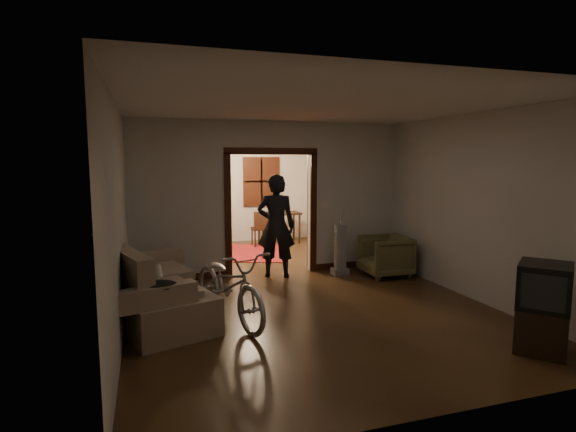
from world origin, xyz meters
name	(u,v)px	position (x,y,z in m)	size (l,w,h in m)	color
floor	(283,283)	(0.00, 0.00, 0.00)	(5.00, 8.50, 0.01)	#331F10
ceiling	(282,117)	(0.00, 0.00, 2.80)	(5.00, 8.50, 0.01)	white
wall_back	(235,188)	(0.00, 4.25, 1.40)	(5.00, 0.02, 2.80)	beige
wall_left	(125,207)	(-2.50, 0.00, 1.40)	(0.02, 8.50, 2.80)	beige
wall_right	(412,198)	(2.50, 0.00, 1.40)	(0.02, 8.50, 2.80)	beige
partition_wall	(271,199)	(0.00, 0.75, 1.40)	(5.00, 0.14, 2.80)	beige
door_casing	(271,215)	(0.00, 0.75, 1.10)	(1.74, 0.20, 2.32)	#33160B
far_window	(261,181)	(0.70, 4.21, 1.55)	(0.98, 0.06, 1.28)	black
chandelier	(249,149)	(0.00, 2.50, 2.35)	(0.24, 0.24, 0.24)	#FFE0A5
light_switch	(325,205)	(1.05, 0.68, 1.25)	(0.08, 0.01, 0.12)	silver
sofa	(152,281)	(-2.15, -1.11, 0.51)	(0.99, 2.21, 1.01)	#786950
rolled_paper	(159,273)	(-2.05, -0.81, 0.53)	(0.09, 0.09, 0.75)	beige
jacket	(157,286)	(-2.10, -2.02, 0.68)	(0.46, 0.35, 0.13)	black
bicycle	(229,285)	(-1.20, -1.53, 0.49)	(0.65, 1.85, 0.97)	silver
armchair	(385,256)	(1.92, -0.08, 0.37)	(0.79, 0.81, 0.74)	brown
tv_stand	(542,329)	(1.92, -3.50, 0.25)	(0.55, 0.50, 0.50)	black
crt_tv	(545,286)	(1.92, -3.50, 0.74)	(0.57, 0.51, 0.49)	black
vacuum	(340,249)	(1.18, 0.26, 0.47)	(0.29, 0.23, 0.94)	gray
person	(276,226)	(0.02, 0.46, 0.93)	(0.68, 0.44, 1.85)	black
oriental_rug	(254,253)	(0.11, 2.63, 0.01)	(1.52, 1.99, 0.02)	maroon
locker	(182,211)	(-1.36, 3.90, 0.87)	(0.87, 0.48, 1.73)	#262E1B
globe	(181,167)	(-1.36, 3.90, 1.94)	(0.26, 0.26, 0.26)	#1E5972
desk	(279,228)	(1.01, 3.64, 0.39)	(1.05, 0.59, 0.77)	black
desk_chair	(260,229)	(0.45, 3.40, 0.43)	(0.39, 0.39, 0.87)	black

